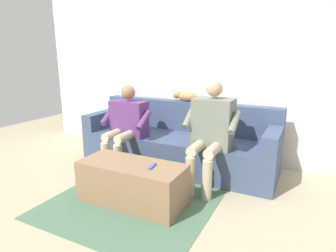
% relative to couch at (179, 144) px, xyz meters
% --- Properties ---
extents(ground_plane, '(8.00, 8.00, 0.00)m').
position_rel_couch_xyz_m(ground_plane, '(0.00, 0.73, -0.29)').
color(ground_plane, tan).
extents(back_wall, '(5.22, 0.06, 2.52)m').
position_rel_couch_xyz_m(back_wall, '(0.00, -0.55, 0.97)').
color(back_wall, silver).
rests_on(back_wall, ground).
extents(couch, '(2.45, 0.78, 0.81)m').
position_rel_couch_xyz_m(couch, '(0.00, 0.00, 0.00)').
color(couch, '#3D4C6B').
rests_on(couch, ground).
extents(coffee_table, '(1.03, 0.45, 0.40)m').
position_rel_couch_xyz_m(coffee_table, '(0.00, 1.09, -0.09)').
color(coffee_table, '#8C6B4C').
rests_on(coffee_table, ground).
extents(person_left_seated, '(0.57, 0.61, 1.15)m').
position_rel_couch_xyz_m(person_left_seated, '(-0.54, 0.36, 0.35)').
color(person_left_seated, slate).
rests_on(person_left_seated, ground).
extents(person_right_seated, '(0.60, 0.54, 1.05)m').
position_rel_couch_xyz_m(person_right_seated, '(0.54, 0.39, 0.30)').
color(person_right_seated, '#5B3370').
rests_on(person_right_seated, ground).
extents(cat_on_backrest, '(0.50, 0.12, 0.14)m').
position_rel_couch_xyz_m(cat_on_backrest, '(0.03, -0.26, 0.59)').
color(cat_on_backrest, '#B7844C').
rests_on(cat_on_backrest, couch).
extents(remote_blue, '(0.05, 0.14, 0.02)m').
position_rel_couch_xyz_m(remote_blue, '(-0.22, 1.08, 0.13)').
color(remote_blue, '#3860B7').
rests_on(remote_blue, coffee_table).
extents(floor_rug, '(1.54, 1.70, 0.01)m').
position_rel_couch_xyz_m(floor_rug, '(0.00, 0.96, -0.28)').
color(floor_rug, '#4C7056').
rests_on(floor_rug, ground).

